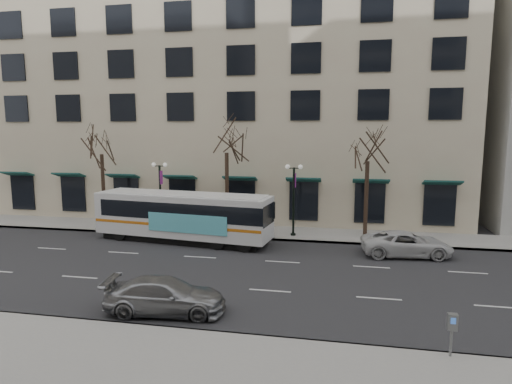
% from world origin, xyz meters
% --- Properties ---
extents(ground, '(160.00, 160.00, 0.00)m').
position_xyz_m(ground, '(0.00, 0.00, 0.00)').
color(ground, black).
rests_on(ground, ground).
extents(sidewalk_far, '(80.00, 4.00, 0.15)m').
position_xyz_m(sidewalk_far, '(5.00, 9.00, 0.07)').
color(sidewalk_far, gray).
rests_on(sidewalk_far, ground).
extents(building_hotel, '(40.00, 20.00, 24.00)m').
position_xyz_m(building_hotel, '(-2.00, 21.00, 12.00)').
color(building_hotel, '#BFAD91').
rests_on(building_hotel, ground).
extents(tree_far_left, '(3.60, 3.60, 8.34)m').
position_xyz_m(tree_far_left, '(-10.00, 8.80, 6.70)').
color(tree_far_left, black).
rests_on(tree_far_left, ground).
extents(tree_far_mid, '(3.60, 3.60, 8.55)m').
position_xyz_m(tree_far_mid, '(0.00, 8.80, 6.91)').
color(tree_far_mid, black).
rests_on(tree_far_mid, ground).
extents(tree_far_right, '(3.60, 3.60, 8.06)m').
position_xyz_m(tree_far_right, '(10.00, 8.80, 6.42)').
color(tree_far_right, black).
rests_on(tree_far_right, ground).
extents(lamp_post_left, '(1.22, 0.45, 5.21)m').
position_xyz_m(lamp_post_left, '(-4.99, 8.20, 2.94)').
color(lamp_post_left, black).
rests_on(lamp_post_left, ground).
extents(lamp_post_right, '(1.22, 0.45, 5.21)m').
position_xyz_m(lamp_post_right, '(5.01, 8.20, 2.94)').
color(lamp_post_right, black).
rests_on(lamp_post_right, ground).
extents(city_bus, '(12.57, 4.26, 3.34)m').
position_xyz_m(city_bus, '(-2.24, 5.66, 1.83)').
color(city_bus, silver).
rests_on(city_bus, ground).
extents(silver_car, '(5.22, 2.60, 1.46)m').
position_xyz_m(silver_car, '(1.11, -5.53, 0.73)').
color(silver_car, '#929499').
rests_on(silver_car, ground).
extents(white_pickup, '(5.57, 2.99, 1.49)m').
position_xyz_m(white_pickup, '(12.22, 4.98, 0.74)').
color(white_pickup, silver).
rests_on(white_pickup, ground).
extents(pay_station, '(0.32, 0.22, 1.47)m').
position_xyz_m(pay_station, '(11.83, -7.30, 1.21)').
color(pay_station, slate).
rests_on(pay_station, sidewalk_near).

